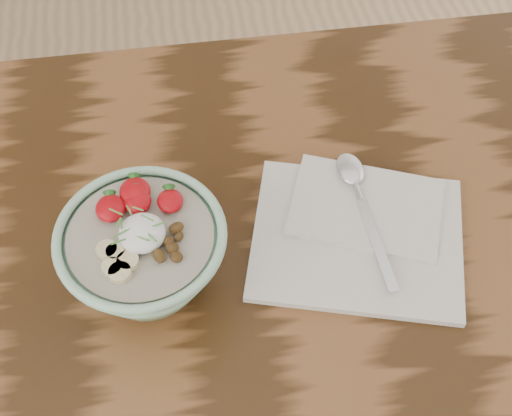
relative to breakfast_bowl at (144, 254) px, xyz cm
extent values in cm
cube|color=#37200D|center=(8.56, -6.47, -8.05)|extent=(160.00, 90.00, 4.00)
cylinder|color=#9DD3AF|center=(0.00, -0.06, -5.49)|extent=(7.82, 7.82, 1.12)
torus|color=#9DD3AF|center=(0.00, -0.06, 3.63)|extent=(17.78, 17.78, 1.02)
cylinder|color=#AFA691|center=(0.00, -0.06, 3.07)|extent=(15.08, 15.08, 0.93)
ellipsoid|color=white|center=(0.33, -0.34, 4.45)|extent=(4.76, 4.76, 2.62)
ellipsoid|color=#AA070F|center=(-2.77, 3.21, 4.38)|extent=(3.09, 3.40, 1.70)
cone|color=#286623|center=(-2.77, 4.60, 4.68)|extent=(1.40, 1.03, 1.52)
ellipsoid|color=#AA070F|center=(3.38, 3.34, 4.29)|extent=(2.73, 3.00, 1.50)
cone|color=#286623|center=(3.38, 4.57, 4.59)|extent=(1.40, 1.03, 1.52)
ellipsoid|color=#AA070F|center=(0.02, 3.73, 4.33)|extent=(2.90, 3.19, 1.59)
cone|color=#286623|center=(0.02, 5.04, 4.63)|extent=(1.40, 1.03, 1.52)
ellipsoid|color=#AA070F|center=(-0.16, 4.97, 4.44)|extent=(3.28, 3.61, 1.80)
cone|color=#286623|center=(-0.16, 6.45, 4.74)|extent=(1.40, 1.03, 1.52)
cylinder|color=beige|center=(-2.47, -1.89, 3.94)|extent=(1.89, 1.89, 0.70)
cylinder|color=beige|center=(-3.30, -1.50, 3.94)|extent=(2.14, 2.14, 0.70)
cylinder|color=beige|center=(-1.28, -3.10, 3.94)|extent=(2.21, 2.21, 0.70)
cylinder|color=beige|center=(-2.08, -4.29, 3.94)|extent=(2.27, 2.27, 0.70)
cylinder|color=beige|center=(-2.86, -3.57, 3.94)|extent=(2.02, 2.02, 0.70)
ellipsoid|color=#503717|center=(3.73, 0.05, 4.10)|extent=(1.94, 1.71, 0.99)
ellipsoid|color=#503717|center=(2.80, -1.45, 4.01)|extent=(1.46, 1.60, 1.06)
ellipsoid|color=#503717|center=(3.49, -3.32, 3.99)|extent=(1.72, 1.70, 0.78)
ellipsoid|color=#503717|center=(3.15, -2.21, 4.00)|extent=(1.65, 1.69, 1.04)
ellipsoid|color=#503717|center=(1.14, -1.81, 4.04)|extent=(1.84, 1.80, 0.97)
ellipsoid|color=#503717|center=(2.08, -1.08, 4.06)|extent=(1.52, 1.34, 1.08)
ellipsoid|color=#503717|center=(1.83, -3.00, 4.12)|extent=(1.71, 1.99, 1.19)
ellipsoid|color=#503717|center=(3.90, -0.93, 3.94)|extent=(1.41, 1.41, 0.79)
cylinder|color=#4C903C|center=(-1.80, 0.64, 5.54)|extent=(0.60, 0.93, 0.21)
cylinder|color=#4C903C|center=(-1.21, -0.61, 5.54)|extent=(1.20, 0.64, 0.22)
cylinder|color=#4C903C|center=(2.00, -0.26, 5.54)|extent=(1.67, 0.59, 0.24)
cylinder|color=#4C903C|center=(-0.05, -0.67, 5.54)|extent=(0.62, 1.18, 0.22)
cylinder|color=#4C903C|center=(0.44, -1.67, 5.54)|extent=(1.38, 0.90, 0.23)
cylinder|color=#4C903C|center=(1.03, 0.69, 5.54)|extent=(1.29, 1.04, 0.23)
cylinder|color=#4C903C|center=(-0.74, 1.92, 5.54)|extent=(0.61, 1.27, 0.22)
cylinder|color=#4C903C|center=(0.89, -0.40, 5.54)|extent=(0.60, 1.14, 0.22)
cylinder|color=#4C903C|center=(-1.92, -1.72, 5.54)|extent=(1.53, 0.55, 0.23)
cylinder|color=#4C903C|center=(1.39, -1.72, 5.54)|extent=(0.96, 1.16, 0.23)
cylinder|color=#4C903C|center=(-2.03, 1.86, 5.54)|extent=(1.44, 1.12, 0.24)
cylinder|color=#4C903C|center=(-1.72, -0.82, 5.54)|extent=(1.43, 0.85, 0.23)
cylinder|color=#4C903C|center=(-1.55, 0.26, 5.54)|extent=(0.21, 0.94, 0.21)
cylinder|color=#4C903C|center=(0.16, 1.94, 5.54)|extent=(1.14, 0.77, 0.22)
cube|color=silver|center=(24.10, 2.16, -5.59)|extent=(28.44, 25.21, 0.93)
cube|color=silver|center=(25.96, 5.87, -4.85)|extent=(20.81, 17.68, 0.56)
cube|color=silver|center=(25.84, 0.28, -4.38)|extent=(2.03, 12.49, 0.38)
cylinder|color=silver|center=(25.30, 8.10, -4.19)|extent=(0.98, 3.29, 0.76)
ellipsoid|color=silver|center=(25.09, 11.20, -4.05)|extent=(3.64, 5.18, 1.03)
camera|label=1|loc=(6.16, -40.46, 64.25)|focal=50.00mm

